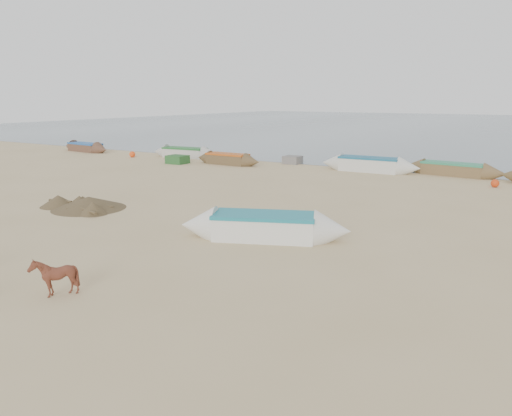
{
  "coord_description": "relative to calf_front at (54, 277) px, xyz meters",
  "views": [
    {
      "loc": [
        8.88,
        -10.47,
        4.79
      ],
      "look_at": [
        0.0,
        4.0,
        1.0
      ],
      "focal_mm": 35.0,
      "sensor_mm": 36.0,
      "label": 1
    }
  ],
  "objects": [
    {
      "name": "beach_clutter",
      "position": [
        4.71,
        22.92,
        -0.2
      ],
      "size": [
        43.6,
        5.5,
        0.64
      ],
      "color": "#285A29",
      "rests_on": "ground"
    },
    {
      "name": "ground",
      "position": [
        1.36,
        3.23,
        -0.5
      ],
      "size": [
        140.0,
        140.0,
        0.0
      ],
      "primitive_type": "plane",
      "color": "tan",
      "rests_on": "ground"
    },
    {
      "name": "sea",
      "position": [
        1.36,
        85.23,
        -0.49
      ],
      "size": [
        160.0,
        160.0,
        0.0
      ],
      "primitive_type": "plane",
      "color": "slate",
      "rests_on": "ground"
    },
    {
      "name": "calf_front",
      "position": [
        0.0,
        0.0,
        0.0
      ],
      "size": [
        1.06,
        0.99,
        0.99
      ],
      "primitive_type": "imported",
      "rotation": [
        0.0,
        0.0,
        -1.34
      ],
      "color": "#5C2B1D",
      "rests_on": "ground"
    },
    {
      "name": "waterline_canoes",
      "position": [
        0.92,
        23.81,
        -0.08
      ],
      "size": [
        58.03,
        4.51,
        0.95
      ],
      "color": "brown",
      "rests_on": "ground"
    },
    {
      "name": "near_canoe",
      "position": [
        1.81,
        7.03,
        -0.05
      ],
      "size": [
        5.98,
        3.56,
        0.89
      ],
      "primitive_type": null,
      "rotation": [
        0.0,
        0.0,
        0.39
      ],
      "color": "white",
      "rests_on": "ground"
    },
    {
      "name": "debris_pile",
      "position": [
        -7.17,
        7.12,
        -0.23
      ],
      "size": [
        4.18,
        4.18,
        0.53
      ],
      "primitive_type": "cone",
      "rotation": [
        0.0,
        0.0,
        0.4
      ],
      "color": "brown",
      "rests_on": "ground"
    }
  ]
}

